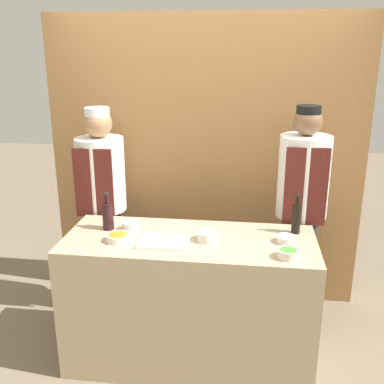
% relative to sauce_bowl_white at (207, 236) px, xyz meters
% --- Properties ---
extents(ground_plane, '(14.00, 14.00, 0.00)m').
position_rel_sauce_bowl_white_xyz_m(ground_plane, '(-0.12, 0.02, -0.96)').
color(ground_plane, '#756651').
extents(cabinet_wall, '(2.61, 0.18, 2.40)m').
position_rel_sauce_bowl_white_xyz_m(cabinet_wall, '(-0.12, 1.01, 0.24)').
color(cabinet_wall, olive).
rests_on(cabinet_wall, ground_plane).
extents(counter, '(1.67, 0.68, 0.93)m').
position_rel_sauce_bowl_white_xyz_m(counter, '(-0.12, 0.02, -0.50)').
color(counter, tan).
rests_on(counter, ground_plane).
extents(sauce_bowl_white, '(0.14, 0.14, 0.06)m').
position_rel_sauce_bowl_white_xyz_m(sauce_bowl_white, '(0.00, 0.00, 0.00)').
color(sauce_bowl_white, silver).
rests_on(sauce_bowl_white, counter).
extents(sauce_bowl_brown, '(0.12, 0.12, 0.06)m').
position_rel_sauce_bowl_white_xyz_m(sauce_bowl_brown, '(-0.54, 0.11, -0.00)').
color(sauce_bowl_brown, silver).
rests_on(sauce_bowl_brown, counter).
extents(sauce_bowl_orange, '(0.15, 0.15, 0.05)m').
position_rel_sauce_bowl_white_xyz_m(sauce_bowl_orange, '(-0.58, -0.08, -0.01)').
color(sauce_bowl_orange, silver).
rests_on(sauce_bowl_orange, counter).
extents(sauce_bowl_red, '(0.13, 0.13, 0.04)m').
position_rel_sauce_bowl_white_xyz_m(sauce_bowl_red, '(0.51, 0.04, -0.01)').
color(sauce_bowl_red, silver).
rests_on(sauce_bowl_red, counter).
extents(sauce_bowl_green, '(0.13, 0.13, 0.05)m').
position_rel_sauce_bowl_white_xyz_m(sauce_bowl_green, '(0.51, -0.19, -0.00)').
color(sauce_bowl_green, silver).
rests_on(sauce_bowl_green, counter).
extents(cutting_board, '(0.32, 0.23, 0.02)m').
position_rel_sauce_bowl_white_xyz_m(cutting_board, '(-0.27, -0.08, -0.02)').
color(cutting_board, white).
rests_on(cutting_board, counter).
extents(bottle_wine, '(0.08, 0.08, 0.26)m').
position_rel_sauce_bowl_white_xyz_m(bottle_wine, '(-0.70, 0.11, 0.07)').
color(bottle_wine, black).
rests_on(bottle_wine, counter).
extents(bottle_soy, '(0.06, 0.06, 0.28)m').
position_rel_sauce_bowl_white_xyz_m(bottle_soy, '(0.58, 0.20, 0.07)').
color(bottle_soy, black).
rests_on(bottle_soy, counter).
extents(chef_left, '(0.37, 0.37, 1.71)m').
position_rel_sauce_bowl_white_xyz_m(chef_left, '(-0.90, 0.58, -0.04)').
color(chef_left, '#28282D').
rests_on(chef_left, ground_plane).
extents(chef_right, '(0.38, 0.38, 1.75)m').
position_rel_sauce_bowl_white_xyz_m(chef_right, '(0.66, 0.58, -0.02)').
color(chef_right, '#28282D').
rests_on(chef_right, ground_plane).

